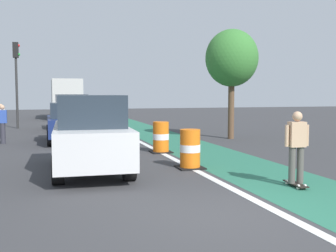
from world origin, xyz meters
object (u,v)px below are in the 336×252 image
Objects in this scene: traffic_barrel_front at (190,149)px; traffic_barrel_mid at (161,138)px; delivery_truck_down_block at (66,96)px; parked_sedan_second at (70,123)px; skateboarder_on_lane at (297,146)px; parked_suv_third at (71,112)px; traffic_light_corner at (16,70)px; street_tree_sidewalk at (232,59)px; pedestrian_waiting at (1,120)px; parked_suv_nearest at (90,133)px; pedestrian_crossing at (3,123)px.

traffic_barrel_front is 1.00× the size of traffic_barrel_mid.
delivery_truck_down_block is (-2.21, 24.82, 1.31)m from traffic_barrel_front.
traffic_barrel_front is at bearing -68.66° from parked_sedan_second.
traffic_barrel_front is 0.14× the size of delivery_truck_down_block.
parked_suv_third is (-3.92, 16.29, 0.12)m from skateboarder_on_lane.
traffic_light_corner reaches higher than parked_suv_third.
street_tree_sidewalk is (6.54, -18.33, 1.82)m from delivery_truck_down_block.
skateboarder_on_lane reaches higher than pedestrian_waiting.
parked_sedan_second is 7.77m from street_tree_sidewalk.
parked_suv_nearest is 13.13m from parked_suv_third.
pedestrian_waiting is (-0.36, -5.63, -2.64)m from traffic_light_corner.
delivery_truck_down_block is at bearing 88.83° from parked_suv_nearest.
traffic_barrel_front is (2.42, -13.48, -0.50)m from parked_suv_third.
parked_suv_third is 2.89× the size of pedestrian_crossing.
parked_suv_nearest is at bearing -88.82° from parked_sedan_second.
delivery_truck_down_block is 10.27m from traffic_light_corner.
parked_suv_third is 4.27× the size of traffic_barrel_mid.
traffic_light_corner is at bearing 111.11° from skateboarder_on_lane.
pedestrian_waiting is (-3.11, 9.25, -0.17)m from parked_suv_nearest.
parked_suv_third is at bearing 134.05° from street_tree_sidewalk.
parked_suv_third is at bearing -29.92° from traffic_light_corner.
skateboarder_on_lane is at bearing -68.89° from traffic_light_corner.
skateboarder_on_lane is at bearing -36.84° from parked_suv_nearest.
pedestrian_crossing is (-5.61, 4.34, 0.33)m from traffic_barrel_mid.
traffic_barrel_mid is 0.22× the size of street_tree_sidewalk.
parked_sedan_second reaches higher than skateboarder_on_lane.
delivery_truck_down_block reaches higher than pedestrian_crossing.
traffic_light_corner is at bearing 108.20° from parked_sedan_second.
parked_suv_nearest is at bearing 143.16° from skateboarder_on_lane.
delivery_truck_down_block reaches higher than pedestrian_waiting.
skateboarder_on_lane is 12.51m from pedestrian_crossing.
parked_suv_nearest reaches higher than pedestrian_waiting.
delivery_truck_down_block is (0.21, 11.34, 0.81)m from parked_suv_third.
parked_suv_nearest is 15.33m from traffic_light_corner.
traffic_barrel_front is 0.68× the size of pedestrian_crossing.
traffic_barrel_mid is at bearing 89.12° from traffic_barrel_front.
parked_sedan_second is (-0.14, 6.95, -0.20)m from parked_suv_nearest.
parked_suv_nearest is 6.95m from parked_sedan_second.
pedestrian_crossing is at bearing 175.31° from parked_sedan_second.
parked_sedan_second is at bearing -71.80° from traffic_light_corner.
delivery_truck_down_block is (0.64, 17.53, 1.01)m from parked_sedan_second.
parked_suv_nearest is 0.61× the size of delivery_truck_down_block.
skateboarder_on_lane is at bearing -59.45° from pedestrian_waiting.
traffic_light_corner is at bearing 100.48° from parked_suv_nearest.
traffic_light_corner is at bearing 89.25° from pedestrian_crossing.
traffic_barrel_mid is 7.10m from pedestrian_crossing.
parked_sedan_second is 5.04m from traffic_barrel_mid.
parked_sedan_second is 3.77× the size of traffic_barrel_mid.
traffic_barrel_front is 0.68× the size of pedestrian_waiting.
street_tree_sidewalk is (10.15, -3.10, 2.80)m from pedestrian_waiting.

